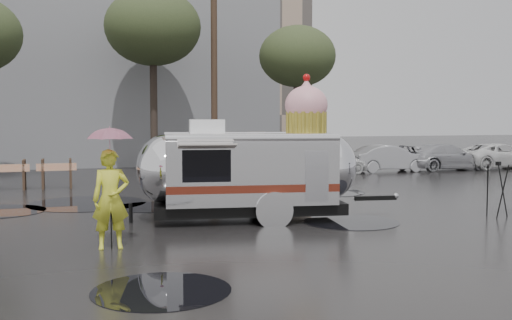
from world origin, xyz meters
name	(u,v)px	position (x,y,z in m)	size (l,w,h in m)	color
ground	(257,235)	(0.00, 0.00, 0.00)	(120.00, 120.00, 0.00)	black
puddles	(161,211)	(-1.41, 3.78, 0.01)	(12.19, 11.77, 0.01)	black
grey_building	(59,45)	(-4.00, 24.00, 6.50)	(22.00, 12.00, 13.00)	slate
utility_pole	(214,67)	(2.50, 14.00, 4.62)	(1.60, 0.28, 9.00)	#473323
tree_mid	(153,28)	(0.00, 15.00, 6.34)	(4.20, 4.20, 8.03)	#382D26
tree_right	(297,57)	(6.00, 13.00, 5.06)	(3.36, 3.36, 6.42)	#382D26
barricade_row	(10,174)	(-5.55, 9.96, 0.52)	(4.30, 0.80, 1.00)	#473323
parked_cars	(423,155)	(11.78, 12.00, 0.72)	(13.20, 1.90, 1.50)	silver
airstream_trailer	(251,167)	(0.44, 1.85, 1.23)	(6.49, 2.76, 3.52)	silver
person_left	(111,199)	(-2.96, -0.42, 0.92)	(0.66, 0.44, 1.83)	yellow
umbrella_pink	(110,145)	(-2.96, -0.42, 1.90)	(1.04, 1.04, 2.26)	pink
tripod	(498,185)	(6.24, 0.36, 0.78)	(0.56, 0.53, 1.36)	black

